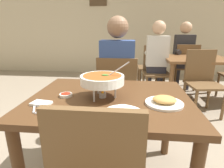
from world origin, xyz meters
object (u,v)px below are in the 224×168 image
at_px(dining_table_main, 110,111).
at_px(rice_plate, 123,112).
at_px(curry_bowl, 102,80).
at_px(patron_bg_left, 184,52).
at_px(diner_main, 118,70).
at_px(sauce_dish, 66,95).
at_px(appetizer_plate, 164,101).
at_px(chair_bg_left, 185,64).
at_px(chair_bg_right, 202,78).
at_px(dining_table_far, 195,65).
at_px(chair_bg_middle, 156,68).
at_px(chair_diner_main, 117,91).
at_px(chair_bg_corner, 154,64).
at_px(patron_bg_middle, 157,55).

xyz_separation_m(dining_table_main, rice_plate, (0.10, -0.28, 0.13)).
distance_m(curry_bowl, patron_bg_left, 2.81).
bearing_deg(rice_plate, diner_main, 95.76).
height_order(rice_plate, sauce_dish, rice_plate).
relative_size(diner_main, appetizer_plate, 5.46).
height_order(curry_bowl, patron_bg_left, patron_bg_left).
xyz_separation_m(chair_bg_left, chair_bg_right, (-0.05, -1.03, 0.00)).
distance_m(dining_table_main, curry_bowl, 0.25).
distance_m(dining_table_far, chair_bg_left, 0.53).
bearing_deg(appetizer_plate, chair_bg_left, 71.58).
bearing_deg(dining_table_far, rice_plate, -116.79).
relative_size(appetizer_plate, chair_bg_middle, 0.27).
xyz_separation_m(chair_diner_main, sauce_dish, (-0.31, -0.75, 0.22)).
height_order(rice_plate, patron_bg_left, patron_bg_left).
distance_m(diner_main, rice_plate, 1.04).
height_order(chair_bg_middle, chair_bg_corner, same).
bearing_deg(diner_main, dining_table_main, -90.00).
relative_size(chair_diner_main, chair_bg_middle, 1.00).
bearing_deg(diner_main, sauce_dish, -111.90).
height_order(chair_bg_corner, patron_bg_left, patron_bg_left).
bearing_deg(diner_main, chair_bg_middle, 65.15).
bearing_deg(curry_bowl, diner_main, 86.34).
relative_size(chair_diner_main, patron_bg_left, 0.69).
height_order(sauce_dish, patron_bg_middle, patron_bg_middle).
distance_m(dining_table_main, chair_bg_corner, 2.50).
distance_m(chair_bg_middle, patron_bg_middle, 0.24).
relative_size(dining_table_main, chair_bg_left, 1.25).
relative_size(patron_bg_left, patron_bg_middle, 1.00).
bearing_deg(appetizer_plate, chair_diner_main, 113.71).
height_order(dining_table_main, chair_bg_middle, chair_bg_middle).
bearing_deg(patron_bg_left, chair_bg_middle, -140.41).
bearing_deg(chair_diner_main, dining_table_main, -90.00).
bearing_deg(chair_bg_right, curry_bowl, -130.23).
relative_size(diner_main, dining_table_far, 1.31).
height_order(rice_plate, dining_table_far, rice_plate).
relative_size(chair_bg_left, patron_bg_middle, 0.69).
relative_size(rice_plate, dining_table_far, 0.24).
height_order(diner_main, curry_bowl, diner_main).
bearing_deg(chair_bg_middle, appetizer_plate, -96.08).
xyz_separation_m(chair_bg_right, patron_bg_middle, (-0.58, 0.57, 0.24)).
xyz_separation_m(diner_main, appetizer_plate, (0.36, -0.85, -0.00)).
bearing_deg(patron_bg_left, diner_main, -123.83).
bearing_deg(chair_bg_corner, patron_bg_left, 8.53).
height_order(dining_table_main, sauce_dish, sauce_dish).
height_order(curry_bowl, patron_bg_middle, patron_bg_middle).
relative_size(chair_bg_left, patron_bg_left, 0.69).
height_order(dining_table_main, appetizer_plate, appetizer_plate).
height_order(chair_diner_main, appetizer_plate, chair_diner_main).
relative_size(dining_table_main, dining_table_far, 1.12).
bearing_deg(patron_bg_left, dining_table_far, -86.32).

